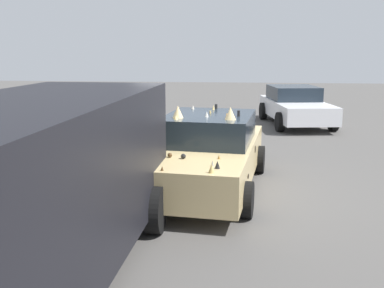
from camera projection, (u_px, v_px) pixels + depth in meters
The scene contains 5 objects.
ground_plane at pixel (207, 188), 9.12m from camera, with size 60.00×60.00×0.00m, color #514F4C.
art_car_decorated at pixel (208, 152), 9.01m from camera, with size 4.80×2.44×1.69m.
parked_van_behind_right at pixel (34, 183), 5.23m from camera, with size 5.42×2.43×2.18m.
parked_sedan_row_back_far at pixel (14, 125), 12.33m from camera, with size 4.15×1.99×1.43m.
parked_sedan_far_left at pixel (295, 106), 16.77m from camera, with size 4.71×2.57×1.39m.
Camera 1 is at (-8.73, -0.65, 2.72)m, focal length 42.68 mm.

